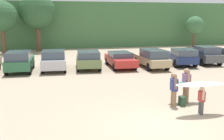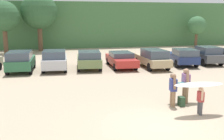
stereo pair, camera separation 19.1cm
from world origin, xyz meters
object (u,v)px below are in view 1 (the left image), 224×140
object	(u,v)px
parked_car_olive_green	(88,59)
parked_car_navy	(182,56)
parked_car_dark_gray	(205,55)
person_companion	(174,88)
surfboard_white	(200,84)
parked_car_red	(120,59)
parked_car_silver	(54,60)
parked_car_forest_green	(20,61)
parked_car_tan	(152,58)
backpack_dropped	(182,101)
surfboard_teal	(186,83)
person_adult	(186,83)
person_child	(202,99)

from	to	relation	value
parked_car_olive_green	parked_car_navy	xyz separation A→B (m)	(8.28, -0.27, -0.00)
parked_car_dark_gray	person_companion	xyz separation A→B (m)	(-8.34, -10.38, 0.06)
surfboard_white	parked_car_red	bearing A→B (deg)	-86.05
parked_car_silver	parked_car_red	xyz separation A→B (m)	(5.52, -0.09, -0.13)
parked_car_forest_green	parked_car_red	size ratio (longest dim) A/B	0.86
parked_car_red	parked_car_tan	distance (m)	2.67
person_companion	backpack_dropped	world-z (taller)	person_companion
parked_car_forest_green	parked_car_navy	bearing A→B (deg)	-88.68
parked_car_forest_green	surfboard_teal	xyz separation A→B (m)	(8.63, -10.06, 0.14)
parked_car_silver	person_adult	distance (m)	11.90
person_companion	surfboard_teal	world-z (taller)	person_companion
parked_car_silver	person_companion	size ratio (longest dim) A/B	2.92
person_adult	parked_car_red	bearing A→B (deg)	-77.86
parked_car_red	person_child	xyz separation A→B (m)	(0.30, -11.87, -0.01)
parked_car_tan	parked_car_red	bearing A→B (deg)	69.80
parked_car_olive_green	parked_car_silver	bearing A→B (deg)	90.06
surfboard_teal	surfboard_white	world-z (taller)	surfboard_white
parked_car_tan	person_adult	xyz separation A→B (m)	(-1.98, -9.21, 0.14)
person_adult	backpack_dropped	size ratio (longest dim) A/B	3.82
parked_car_navy	person_adult	bearing A→B (deg)	162.59
backpack_dropped	parked_car_dark_gray	bearing A→B (deg)	52.85
parked_car_dark_gray	surfboard_teal	size ratio (longest dim) A/B	2.22
parked_car_forest_green	parked_car_navy	distance (m)	13.63
person_adult	person_child	bearing A→B (deg)	92.18
person_child	backpack_dropped	distance (m)	1.36
parked_car_silver	person_companion	xyz separation A→B (m)	(5.17, -10.64, 0.06)
person_child	backpack_dropped	size ratio (longest dim) A/B	2.72
surfboard_teal	parked_car_tan	bearing A→B (deg)	-94.09
parked_car_silver	person_child	xyz separation A→B (m)	(5.83, -11.96, -0.14)
parked_car_silver	parked_car_dark_gray	bearing A→B (deg)	-87.28
parked_car_red	parked_car_dark_gray	world-z (taller)	parked_car_dark_gray
person_adult	person_companion	xyz separation A→B (m)	(-0.87, -0.39, -0.08)
person_companion	surfboard_teal	bearing A→B (deg)	-147.04
parked_car_red	person_companion	xyz separation A→B (m)	(-0.35, -10.55, 0.19)
parked_car_silver	person_child	size ratio (longest dim) A/B	3.77
parked_car_forest_green	backpack_dropped	world-z (taller)	parked_car_forest_green
parked_car_olive_green	person_adult	size ratio (longest dim) A/B	2.42
parked_car_olive_green	backpack_dropped	size ratio (longest dim) A/B	9.24
parked_car_forest_green	parked_car_navy	xyz separation A→B (m)	(13.63, -0.36, -0.06)
person_companion	parked_car_tan	bearing A→B (deg)	-97.25
backpack_dropped	parked_car_navy	bearing A→B (deg)	61.89
person_child	surfboard_teal	size ratio (longest dim) A/B	0.65
parked_car_silver	person_child	distance (m)	13.30
parked_car_navy	parked_car_silver	bearing A→B (deg)	96.88
parked_car_tan	person_child	size ratio (longest dim) A/B	3.78
parked_car_silver	person_adult	xyz separation A→B (m)	(6.04, -10.25, 0.14)
parked_car_tan	person_companion	xyz separation A→B (m)	(-2.84, -9.60, 0.06)
parked_car_olive_green	backpack_dropped	bearing A→B (deg)	-158.41
person_child	surfboard_teal	xyz separation A→B (m)	(0.20, 1.69, 0.32)
parked_car_dark_gray	backpack_dropped	xyz separation A→B (m)	(-7.92, -10.45, -0.61)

